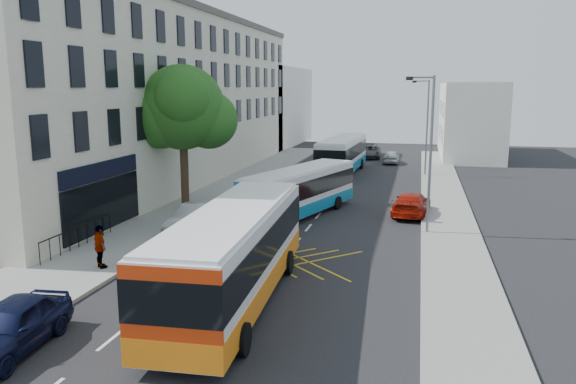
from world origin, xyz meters
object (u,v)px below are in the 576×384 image
Objects in this scene: lamp_far at (426,122)px; parked_car_silver at (195,219)px; bus_mid at (300,191)px; distant_car_grey at (370,152)px; distant_car_silver at (391,157)px; pedestrian_far at (100,247)px; street_tree at (182,108)px; motorbike at (207,300)px; bus_near at (234,254)px; red_hatchback at (411,204)px; parked_car_blue at (10,327)px; bus_far at (342,154)px; lamp_near at (429,146)px.

parked_car_silver is (-11.80, -22.43, -3.86)m from lamp_far.
bus_mid is 2.15× the size of distant_car_grey.
parked_car_silver is 1.17× the size of distant_car_silver.
bus_mid is 25.19m from distant_car_silver.
lamp_far is at bearing -75.66° from pedestrian_far.
motorbike is at bearing -64.31° from street_tree.
motorbike is (-6.92, -33.21, -3.79)m from lamp_far.
distant_car_grey is at bearing 87.66° from motorbike.
street_tree is at bearing 64.05° from distant_car_silver.
distant_car_grey is at bearing 85.56° from bus_near.
motorbike is 0.41× the size of distant_car_grey.
distant_car_silver is (11.52, 24.61, -5.63)m from street_tree.
pedestrian_far reaches higher than distant_car_grey.
pedestrian_far reaches higher than red_hatchback.
street_tree is 1.10× the size of lamp_far.
distant_car_grey is (6.17, 33.79, -0.09)m from parked_car_silver.
lamp_far is at bearing -66.74° from distant_car_grey.
bus_mid is at bearing 89.30° from bus_near.
parked_car_blue is 48.02m from distant_car_grey.
distant_car_silver is (-3.19, 7.58, -3.95)m from lamp_far.
pedestrian_far is (-13.20, -29.20, -3.55)m from lamp_far.
lamp_far reaches higher than bus_mid.
street_tree reaches higher than bus_near.
parked_car_silver is 12.96m from red_hatchback.
distant_car_silver is 38.12m from pedestrian_far.
distant_car_silver is at bearing 65.41° from bus_far.
bus_near is at bearing 83.91° from distant_car_silver.
red_hatchback reaches higher than distant_car_grey.
red_hatchback is at bearing -92.92° from lamp_far.
parked_car_blue is (-4.69, -36.26, -0.91)m from bus_far.
bus_near is at bearing 75.41° from red_hatchback.
parked_car_blue is at bearing 139.87° from pedestrian_far.
parked_car_blue is 1.14× the size of distant_car_silver.
street_tree reaches higher than bus_far.
pedestrian_far is (-6.09, -29.20, -0.60)m from bus_far.
lamp_near reaches higher than bus_mid.
pedestrian_far reaches higher than parked_car_silver.
bus_mid reaches higher than motorbike.
motorbike is at bearing -101.78° from lamp_far.
red_hatchback is at bearing 32.05° from bus_mid.
street_tree is 2.25× the size of distant_car_silver.
pedestrian_far is at bearing -114.32° from lamp_far.
bus_near reaches higher than parked_car_blue.
distant_car_silver is at bearing 64.92° from street_tree.
distant_car_grey is (1.30, 44.57, -0.16)m from motorbike.
bus_mid is 2.32× the size of parked_car_blue.
street_tree is at bearing -111.32° from bus_far.
street_tree is 22.57m from lamp_far.
bus_near is 10.07m from parked_car_silver.
bus_far is at bearing 61.80° from distant_car_silver.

